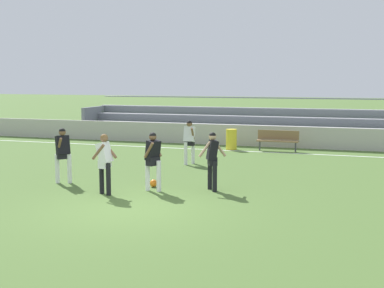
# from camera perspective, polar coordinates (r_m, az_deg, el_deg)

# --- Properties ---
(ground_plane) EXTENTS (160.00, 160.00, 0.00)m
(ground_plane) POSITION_cam_1_polar(r_m,az_deg,el_deg) (12.70, -6.85, -7.13)
(ground_plane) COLOR #4C6B30
(field_line_sideline) EXTENTS (44.00, 0.12, 0.01)m
(field_line_sideline) POSITION_cam_1_polar(r_m,az_deg,el_deg) (22.74, 4.81, -0.75)
(field_line_sideline) COLOR white
(field_line_sideline) RESTS_ON ground
(sideline_wall) EXTENTS (48.00, 0.16, 0.98)m
(sideline_wall) POSITION_cam_1_polar(r_m,az_deg,el_deg) (24.42, 5.82, 0.94)
(sideline_wall) COLOR #BCB7AD
(sideline_wall) RESTS_ON ground
(bleacher_stand) EXTENTS (21.09, 2.77, 2.17)m
(bleacher_stand) POSITION_cam_1_polar(r_m,az_deg,el_deg) (26.16, 9.79, 2.19)
(bleacher_stand) COLOR #B2B2B7
(bleacher_stand) RESTS_ON ground
(bench_near_wall_gap) EXTENTS (1.80, 0.40, 0.90)m
(bench_near_wall_gap) POSITION_cam_1_polar(r_m,az_deg,el_deg) (22.83, 9.44, 0.58)
(bench_near_wall_gap) COLOR olive
(bench_near_wall_gap) RESTS_ON ground
(trash_bin) EXTENTS (0.48, 0.48, 0.91)m
(trash_bin) POSITION_cam_1_polar(r_m,az_deg,el_deg) (23.08, 4.36, 0.51)
(trash_bin) COLOR yellow
(trash_bin) RESTS_ON ground
(player_dark_trailing_run) EXTENTS (0.74, 0.48, 1.65)m
(player_dark_trailing_run) POSITION_cam_1_polar(r_m,az_deg,el_deg) (14.50, 2.26, -1.34)
(player_dark_trailing_run) COLOR black
(player_dark_trailing_run) RESTS_ON ground
(player_dark_on_ball) EXTENTS (0.48, 0.63, 1.66)m
(player_dark_on_ball) POSITION_cam_1_polar(r_m,az_deg,el_deg) (14.46, -4.32, -1.37)
(player_dark_on_ball) COLOR white
(player_dark_on_ball) RESTS_ON ground
(player_white_overlapping) EXTENTS (0.44, 0.62, 1.62)m
(player_white_overlapping) POSITION_cam_1_polar(r_m,az_deg,el_deg) (18.99, -0.29, 0.62)
(player_white_overlapping) COLOR white
(player_white_overlapping) RESTS_ON ground
(player_dark_challenging) EXTENTS (0.49, 0.74, 1.67)m
(player_dark_challenging) POSITION_cam_1_polar(r_m,az_deg,el_deg) (16.01, -14.05, -0.70)
(player_dark_challenging) COLOR white
(player_dark_challenging) RESTS_ON ground
(player_white_wide_right) EXTENTS (0.57, 0.47, 1.66)m
(player_white_wide_right) POSITION_cam_1_polar(r_m,az_deg,el_deg) (14.19, -9.61, -1.60)
(player_white_wide_right) COLOR black
(player_white_wide_right) RESTS_ON ground
(soccer_ball) EXTENTS (0.22, 0.22, 0.22)m
(soccer_ball) POSITION_cam_1_polar(r_m,az_deg,el_deg) (15.14, -4.26, -4.34)
(soccer_ball) COLOR orange
(soccer_ball) RESTS_ON ground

